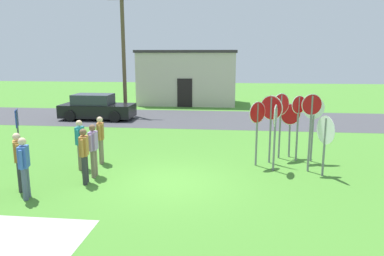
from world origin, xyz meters
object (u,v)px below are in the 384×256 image
Objects in this scene: stop_sign_far_back at (298,118)px; stop_sign_rear_right at (313,118)px; stop_sign_leaning_left at (257,122)px; person_near_signs at (101,137)px; stop_sign_rear_left at (281,114)px; stop_sign_low_front at (325,136)px; info_panel_leftmost at (18,127)px; person_in_blue at (24,165)px; utility_pole at (124,50)px; stop_sign_tallest at (311,120)px; stop_sign_leaning_right at (275,126)px; person_holding_notes at (80,142)px; person_on_left at (18,159)px; person_in_teal at (93,147)px; parked_car_on_street at (97,108)px; stop_sign_center_cluster at (290,121)px; stop_sign_nearest at (271,116)px.

stop_sign_far_back is 0.52m from stop_sign_rear_right.
person_near_signs is at bearing -176.51° from stop_sign_leaning_left.
stop_sign_far_back is 0.98× the size of stop_sign_rear_left.
stop_sign_low_front is 0.99× the size of info_panel_leftmost.
stop_sign_leaning_left is at bearing 30.49° from person_in_blue.
stop_sign_rear_right is at bearing -44.65° from utility_pole.
stop_sign_leaning_left is at bearing 164.42° from stop_sign_tallest.
stop_sign_leaning_right reaches higher than person_in_blue.
stop_sign_far_back is (1.50, 0.79, 0.06)m from stop_sign_leaning_left.
person_holding_notes is at bearing 81.24° from person_in_blue.
stop_sign_rear_left is 1.45× the size of person_in_blue.
info_panel_leftmost is at bearing 121.31° from person_on_left.
person_on_left is (-8.50, -2.73, -0.80)m from stop_sign_tallest.
stop_sign_rear_left is 7.19m from person_holding_notes.
stop_sign_far_back is 7.19m from person_in_teal.
stop_sign_low_front is at bearing 18.57° from person_in_blue.
stop_sign_rear_right is (9.80, -9.68, -2.47)m from utility_pole.
person_on_left is at bearing -79.55° from parked_car_on_street.
person_in_teal is 0.86× the size of info_panel_leftmost.
stop_sign_leaning_left reaches higher than stop_sign_center_cluster.
stop_sign_center_cluster is at bearing 12.73° from info_panel_leftmost.
stop_sign_far_back reaches higher than stop_sign_leaning_left.
parked_car_on_street is at bearing 139.81° from stop_sign_low_front.
utility_pole is 13.01m from stop_sign_rear_left.
person_in_blue is (-6.33, -3.73, -0.59)m from stop_sign_leaning_left.
utility_pole is 3.21× the size of stop_sign_nearest.
stop_sign_leaning_left is at bearing 3.49° from person_near_signs.
stop_sign_leaning_left reaches higher than person_in_teal.
stop_sign_rear_right reaches higher than person_in_teal.
stop_sign_rear_left reaches higher than parked_car_on_street.
stop_sign_nearest is at bearing 143.90° from stop_sign_tallest.
person_in_teal is at bearing -78.65° from person_near_signs.
person_near_signs is at bearing 58.74° from person_holding_notes.
utility_pole reaches higher than parked_car_on_street.
stop_sign_low_front is (2.06, -0.91, -0.21)m from stop_sign_leaning_left.
stop_sign_leaning_right is at bearing 24.97° from person_in_blue.
stop_sign_far_back is 9.25m from person_on_left.
stop_sign_leaning_right is at bearing -139.40° from stop_sign_rear_right.
stop_sign_tallest reaches higher than person_on_left.
person_near_signs is at bearing 178.91° from stop_sign_tallest.
stop_sign_tallest is at bearing 4.47° from person_holding_notes.
stop_sign_leaning_left is at bearing -131.26° from stop_sign_rear_left.
stop_sign_low_front is 0.80× the size of stop_sign_nearest.
person_on_left is at bearing 132.68° from person_in_blue.
stop_sign_leaning_right is 1.95m from stop_sign_rear_right.
person_on_left is at bearing -58.69° from info_panel_leftmost.
stop_sign_rear_left is 1.45× the size of person_near_signs.
person_holding_notes is 0.85m from person_near_signs.
stop_sign_nearest is at bearing -122.70° from stop_sign_rear_left.
person_in_blue is at bearing -84.15° from utility_pole.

